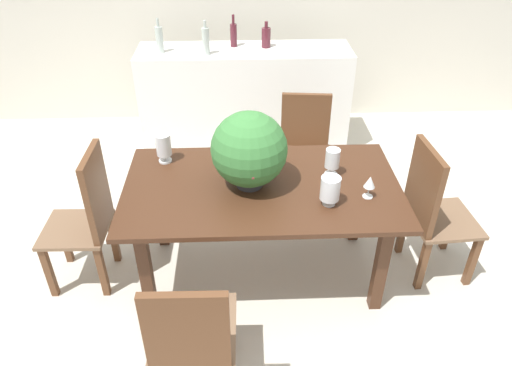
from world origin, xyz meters
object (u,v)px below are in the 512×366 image
kitchen_counter (245,100)px  wine_bottle_tall (206,41)px  flower_centerpiece (249,150)px  wine_bottle_green (159,39)px  wine_bottle_dark (234,34)px  crystal_vase_left (332,160)px  chair_near_left (192,336)px  crystal_vase_center_near (330,189)px  chair_foot_end (432,208)px  chair_far_right (305,144)px  dining_table (262,198)px  crystal_vase_right (164,146)px  chair_head_end (88,216)px  wine_glass (370,183)px  wine_bottle_amber (266,37)px

kitchen_counter → wine_bottle_tall: (-0.34, -0.12, 0.62)m
flower_centerpiece → wine_bottle_green: size_ratio=1.61×
kitchen_counter → wine_bottle_tall: bearing=-160.7°
flower_centerpiece → wine_bottle_dark: bearing=92.6°
crystal_vase_left → chair_near_left: bearing=-128.9°
flower_centerpiece → wine_bottle_tall: (-0.33, 1.73, 0.12)m
crystal_vase_left → wine_bottle_green: size_ratio=0.63×
crystal_vase_center_near → chair_foot_end: bearing=15.7°
chair_far_right → crystal_vase_left: size_ratio=4.76×
chair_far_right → wine_bottle_green: size_ratio=2.98×
chair_foot_end → chair_near_left: bearing=117.9°
dining_table → crystal_vase_right: 0.75m
chair_head_end → crystal_vase_left: size_ratio=5.28×
chair_far_right → flower_centerpiece: 1.16m
chair_head_end → wine_bottle_green: (0.30, 1.81, 0.58)m
chair_far_right → wine_bottle_tall: 1.30m
wine_bottle_tall → kitchen_counter: bearing=19.3°
chair_head_end → wine_bottle_green: wine_bottle_green is taller
kitchen_counter → chair_foot_end: bearing=-57.2°
chair_far_right → chair_near_left: (-0.80, -1.90, 0.00)m
chair_head_end → chair_foot_end: 2.26m
dining_table → crystal_vase_right: size_ratio=8.53×
flower_centerpiece → kitchen_counter: bearing=89.8°
chair_head_end → wine_glass: size_ratio=6.85×
chair_foot_end → crystal_vase_left: (-0.68, 0.11, 0.33)m
chair_far_right → wine_glass: bearing=-72.3°
chair_head_end → chair_foot_end: (2.26, -0.00, -0.00)m
chair_foot_end → chair_near_left: 1.80m
wine_bottle_green → wine_bottle_dark: size_ratio=1.05×
chair_near_left → wine_bottle_green: size_ratio=3.04×
chair_far_right → wine_bottle_dark: (-0.57, 1.01, 0.61)m
chair_head_end → crystal_vase_right: bearing=124.4°
chair_near_left → flower_centerpiece: flower_centerpiece is taller
wine_glass → wine_bottle_green: bearing=126.9°
chair_far_right → crystal_vase_center_near: (-0.01, -1.16, 0.36)m
wine_bottle_tall → crystal_vase_center_near: bearing=-67.7°
kitchen_counter → wine_bottle_amber: bearing=15.7°
kitchen_counter → wine_bottle_green: bearing=-176.3°
chair_far_right → wine_bottle_tall: size_ratio=3.01×
crystal_vase_left → crystal_vase_right: (-1.10, 0.22, 0.01)m
wine_bottle_amber → wine_bottle_tall: 0.57m
crystal_vase_right → crystal_vase_center_near: bearing=-27.2°
wine_glass → kitchen_counter: size_ratio=0.07×
wine_bottle_green → dining_table: bearing=-65.3°
chair_head_end → crystal_vase_center_near: size_ratio=5.38×
dining_table → wine_bottle_amber: size_ratio=7.40×
crystal_vase_center_near → wine_bottle_green: 2.38m
crystal_vase_right → chair_head_end: bearing=-146.8°
chair_head_end → crystal_vase_left: 1.62m
wine_bottle_amber → crystal_vase_right: bearing=-115.9°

